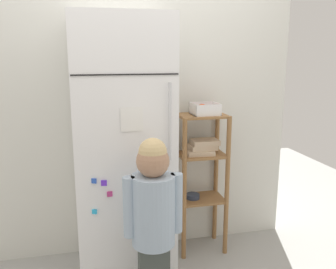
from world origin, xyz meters
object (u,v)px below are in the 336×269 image
fruit_bin (205,110)px  refrigerator (123,150)px  pantry_shelf_unit (201,166)px  child_standing (153,210)px

fruit_bin → refrigerator: bearing=-169.1°
refrigerator → pantry_shelf_unit: 0.68m
refrigerator → fruit_bin: (0.65, 0.12, 0.24)m
refrigerator → child_standing: refrigerator is taller
child_standing → pantry_shelf_unit: size_ratio=0.99×
pantry_shelf_unit → fruit_bin: 0.45m
refrigerator → child_standing: size_ratio=1.65×
refrigerator → fruit_bin: refrigerator is taller
fruit_bin → child_standing: bearing=-129.8°
child_standing → pantry_shelf_unit: pantry_shelf_unit is taller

